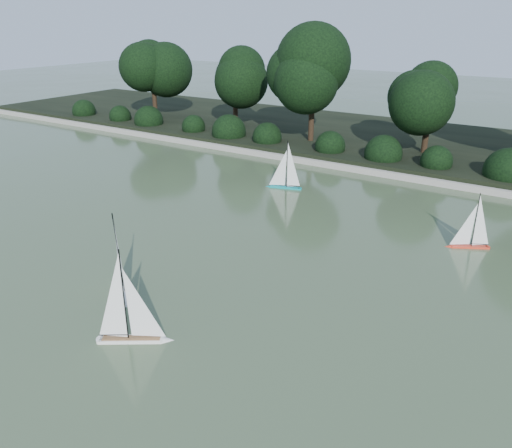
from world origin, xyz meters
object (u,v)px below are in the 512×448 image
at_px(sailboat_teal, 282,180).
at_px(sailboat_white_b, 136,327).
at_px(sailboat_orange, 467,239).
at_px(race_buoy, 118,326).
at_px(sailboat_white_a, 122,277).

bearing_deg(sailboat_teal, sailboat_white_b, -76.48).
height_order(sailboat_white_b, sailboat_teal, sailboat_white_b).
xyz_separation_m(sailboat_orange, race_buoy, (-4.00, -6.02, -0.20)).
distance_m(sailboat_white_a, sailboat_teal, 6.53).
bearing_deg(sailboat_teal, sailboat_orange, -14.29).
distance_m(sailboat_white_a, race_buoy, 1.17).
height_order(sailboat_white_a, sailboat_white_b, sailboat_white_a).
distance_m(sailboat_teal, race_buoy, 7.47).
distance_m(sailboat_white_b, sailboat_teal, 7.69).
height_order(sailboat_white_b, race_buoy, sailboat_white_b).
height_order(sailboat_orange, sailboat_teal, sailboat_teal).
relative_size(sailboat_white_b, sailboat_teal, 1.10).
xyz_separation_m(sailboat_white_b, race_buoy, (-0.55, 0.12, -0.25)).
distance_m(sailboat_white_a, sailboat_white_b, 1.63).
bearing_deg(sailboat_white_b, race_buoy, 167.73).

